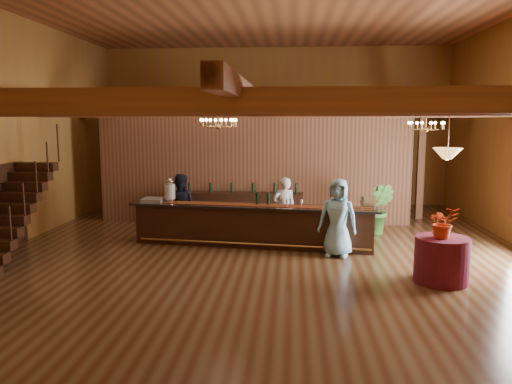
# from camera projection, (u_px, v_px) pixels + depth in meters

# --- Properties ---
(floor) EXTENTS (14.00, 14.00, 0.00)m
(floor) POSITION_uv_depth(u_px,v_px,m) (263.00, 255.00, 11.18)
(floor) COLOR brown
(floor) RESTS_ON ground
(wall_back) EXTENTS (12.00, 0.10, 5.50)m
(wall_back) POSITION_uv_depth(u_px,v_px,m) (275.00, 127.00, 17.69)
(wall_back) COLOR #99662F
(wall_back) RESTS_ON floor
(wall_front) EXTENTS (12.00, 0.10, 5.50)m
(wall_front) POSITION_uv_depth(u_px,v_px,m) (212.00, 152.00, 3.87)
(wall_front) COLOR #99662F
(wall_front) RESTS_ON floor
(beam_grid) EXTENTS (11.90, 13.90, 0.39)m
(beam_grid) POSITION_uv_depth(u_px,v_px,m) (265.00, 109.00, 11.21)
(beam_grid) COLOR #A35F35
(beam_grid) RESTS_ON wall_left
(support_posts) EXTENTS (9.20, 10.20, 3.20)m
(support_posts) POSITION_uv_depth(u_px,v_px,m) (262.00, 187.00, 10.45)
(support_posts) COLOR #A35F35
(support_posts) RESTS_ON floor
(partition_wall) EXTENTS (9.00, 0.18, 3.10)m
(partition_wall) POSITION_uv_depth(u_px,v_px,m) (253.00, 170.00, 14.44)
(partition_wall) COLOR brown
(partition_wall) RESTS_ON floor
(staircase) EXTENTS (1.00, 2.80, 2.00)m
(staircase) POSITION_uv_depth(u_px,v_px,m) (8.00, 214.00, 10.69)
(staircase) COLOR #341A0F
(staircase) RESTS_ON floor
(backroom_boxes) EXTENTS (4.10, 0.60, 1.10)m
(backroom_boxes) POSITION_uv_depth(u_px,v_px,m) (264.00, 195.00, 16.55)
(backroom_boxes) COLOR #341A0F
(backroom_boxes) RESTS_ON floor
(tasting_bar) EXTENTS (6.00, 1.48, 1.00)m
(tasting_bar) POSITION_uv_depth(u_px,v_px,m) (252.00, 225.00, 11.90)
(tasting_bar) COLOR #341A0F
(tasting_bar) RESTS_ON floor
(beverage_dispenser) EXTENTS (0.26, 0.26, 0.60)m
(beverage_dispenser) POSITION_uv_depth(u_px,v_px,m) (170.00, 190.00, 12.24)
(beverage_dispenser) COLOR silver
(beverage_dispenser) RESTS_ON tasting_bar
(glass_rack_tray) EXTENTS (0.50, 0.50, 0.10)m
(glass_rack_tray) POSITION_uv_depth(u_px,v_px,m) (153.00, 200.00, 12.26)
(glass_rack_tray) COLOR gray
(glass_rack_tray) RESTS_ON tasting_bar
(raffle_drum) EXTENTS (0.34, 0.24, 0.30)m
(raffle_drum) POSITION_uv_depth(u_px,v_px,m) (369.00, 202.00, 11.24)
(raffle_drum) COLOR brown
(raffle_drum) RESTS_ON tasting_bar
(bar_bottle_0) EXTENTS (0.07, 0.07, 0.30)m
(bar_bottle_0) POSITION_uv_depth(u_px,v_px,m) (257.00, 198.00, 11.90)
(bar_bottle_0) COLOR black
(bar_bottle_0) RESTS_ON tasting_bar
(bar_bottle_1) EXTENTS (0.07, 0.07, 0.30)m
(bar_bottle_1) POSITION_uv_depth(u_px,v_px,m) (268.00, 199.00, 11.85)
(bar_bottle_1) COLOR black
(bar_bottle_1) RESTS_ON tasting_bar
(backbar_shelf) EXTENTS (3.44, 0.64, 0.96)m
(backbar_shelf) POSITION_uv_depth(u_px,v_px,m) (243.00, 209.00, 14.13)
(backbar_shelf) COLOR #341A0F
(backbar_shelf) RESTS_ON floor
(round_table) EXTENTS (0.99, 0.99, 0.85)m
(round_table) POSITION_uv_depth(u_px,v_px,m) (442.00, 260.00, 9.23)
(round_table) COLOR maroon
(round_table) RESTS_ON floor
(chandelier_left) EXTENTS (0.80, 0.80, 0.42)m
(chandelier_left) POSITION_uv_depth(u_px,v_px,m) (218.00, 123.00, 10.93)
(chandelier_left) COLOR tan
(chandelier_left) RESTS_ON beam_grid
(chandelier_right) EXTENTS (0.80, 0.80, 0.48)m
(chandelier_right) POSITION_uv_depth(u_px,v_px,m) (426.00, 125.00, 11.20)
(chandelier_right) COLOR tan
(chandelier_right) RESTS_ON beam_grid
(pendant_lamp) EXTENTS (0.52, 0.52, 0.90)m
(pendant_lamp) POSITION_uv_depth(u_px,v_px,m) (447.00, 153.00, 8.95)
(pendant_lamp) COLOR tan
(pendant_lamp) RESTS_ON beam_grid
(bartender) EXTENTS (0.65, 0.51, 1.58)m
(bartender) POSITION_uv_depth(u_px,v_px,m) (284.00, 209.00, 12.50)
(bartender) COLOR white
(bartender) RESTS_ON floor
(staff_second) EXTENTS (0.86, 0.70, 1.65)m
(staff_second) POSITION_uv_depth(u_px,v_px,m) (180.00, 206.00, 12.66)
(staff_second) COLOR black
(staff_second) RESTS_ON floor
(guest) EXTENTS (0.97, 0.76, 1.74)m
(guest) POSITION_uv_depth(u_px,v_px,m) (338.00, 218.00, 10.94)
(guest) COLOR #8BCBEC
(guest) RESTS_ON floor
(floor_plant) EXTENTS (0.92, 0.83, 1.37)m
(floor_plant) POSITION_uv_depth(u_px,v_px,m) (378.00, 209.00, 13.06)
(floor_plant) COLOR #386E27
(floor_plant) RESTS_ON floor
(table_flowers) EXTENTS (0.60, 0.54, 0.59)m
(table_flowers) POSITION_uv_depth(u_px,v_px,m) (443.00, 222.00, 9.08)
(table_flowers) COLOR red
(table_flowers) RESTS_ON round_table
(table_vase) EXTENTS (0.18, 0.18, 0.33)m
(table_vase) POSITION_uv_depth(u_px,v_px,m) (438.00, 228.00, 9.17)
(table_vase) COLOR tan
(table_vase) RESTS_ON round_table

